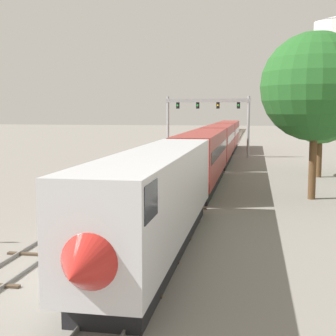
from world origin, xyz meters
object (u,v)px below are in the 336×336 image
object	(u,v)px
signal_gantry	(208,113)
trackside_tree_right	(321,111)
trackside_tree_left	(315,87)
passenger_train	(213,148)

from	to	relation	value
signal_gantry	trackside_tree_right	bearing A→B (deg)	-55.80
signal_gantry	trackside_tree_left	xyz separation A→B (m)	(10.99, -31.95, 2.07)
trackside_tree_left	trackside_tree_right	world-z (taller)	trackside_tree_left
trackside_tree_left	trackside_tree_right	size ratio (longest dim) A/B	1.26
trackside_tree_right	passenger_train	bearing A→B (deg)	169.25
passenger_train	signal_gantry	xyz separation A→B (m)	(-2.25, 17.15, 3.71)
passenger_train	trackside_tree_right	xyz separation A→B (m)	(10.80, -2.05, 3.97)
signal_gantry	passenger_train	bearing A→B (deg)	-82.52
passenger_train	trackside_tree_left	distance (m)	18.14
signal_gantry	trackside_tree_left	bearing A→B (deg)	-71.02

